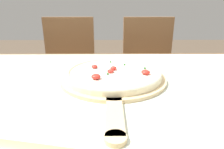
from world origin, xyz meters
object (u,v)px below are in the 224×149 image
at_px(chair_left, 69,69).
at_px(chair_right, 148,69).
at_px(pizza_peel, 112,80).
at_px(pizza, 112,73).

distance_m(chair_left, chair_right, 0.61).
bearing_deg(pizza_peel, pizza, 89.83).
xyz_separation_m(pizza_peel, pizza, (0.00, 0.02, 0.02)).
bearing_deg(pizza, pizza_peel, -90.17).
relative_size(pizza, chair_right, 0.40).
distance_m(pizza, chair_right, 0.84).
xyz_separation_m(pizza, chair_left, (-0.33, 0.76, -0.23)).
bearing_deg(chair_left, chair_right, -0.86).
height_order(pizza_peel, chair_right, chair_right).
xyz_separation_m(pizza, chair_right, (0.28, 0.76, -0.23)).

